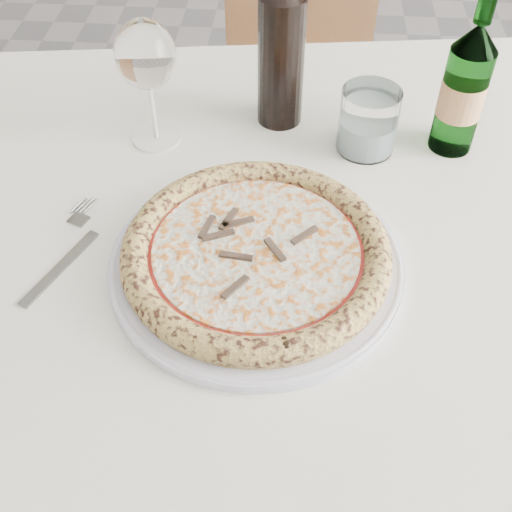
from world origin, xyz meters
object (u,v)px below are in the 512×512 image
object	(u,v)px
wine_bottle	(281,48)
plate	(256,262)
dining_table	(261,255)
tumbler	(368,124)
pizza	(256,252)
wine_glass	(146,57)
chair_far	(297,50)
beer_bottle	(464,89)

from	to	relation	value
wine_bottle	plate	bearing A→B (deg)	-92.31
dining_table	tumbler	world-z (taller)	tumbler
pizza	wine_glass	xyz separation A→B (m)	(-0.17, 0.25, 0.11)
dining_table	chair_far	world-z (taller)	chair_far
beer_bottle	wine_bottle	xyz separation A→B (m)	(-0.25, 0.05, 0.02)
chair_far	wine_glass	xyz separation A→B (m)	(-0.20, -0.69, 0.36)
beer_bottle	wine_glass	bearing A→B (deg)	-177.87
dining_table	wine_bottle	xyz separation A→B (m)	(0.01, 0.21, 0.20)
tumbler	wine_bottle	distance (m)	0.16
plate	wine_glass	world-z (taller)	wine_glass
chair_far	pizza	world-z (taller)	chair_far
dining_table	tumbler	distance (m)	0.24
dining_table	beer_bottle	xyz separation A→B (m)	(0.27, 0.16, 0.18)
dining_table	wine_bottle	distance (m)	0.30
wine_glass	wine_bottle	size ratio (longest dim) A/B	0.67
beer_bottle	wine_bottle	size ratio (longest dim) A/B	0.87
plate	wine_bottle	size ratio (longest dim) A/B	1.28
plate	wine_glass	xyz separation A→B (m)	(-0.17, 0.25, 0.13)
pizza	chair_far	bearing A→B (deg)	88.02
pizza	wine_bottle	bearing A→B (deg)	87.68
chair_far	wine_glass	size ratio (longest dim) A/B	4.97
beer_bottle	wine_bottle	distance (m)	0.26
dining_table	wine_glass	bearing A→B (deg)	138.59
plate	pizza	world-z (taller)	pizza
dining_table	pizza	xyz separation A→B (m)	(-0.00, -0.10, 0.11)
dining_table	beer_bottle	distance (m)	0.36
tumbler	chair_far	bearing A→B (deg)	99.08
wine_glass	plate	bearing A→B (deg)	-55.94
tumbler	beer_bottle	xyz separation A→B (m)	(0.12, 0.01, 0.06)
dining_table	pizza	size ratio (longest dim) A/B	4.96
pizza	wine_bottle	distance (m)	0.33
plate	beer_bottle	world-z (taller)	beer_bottle
plate	beer_bottle	distance (m)	0.38
dining_table	wine_bottle	bearing A→B (deg)	86.61
dining_table	pizza	bearing A→B (deg)	-90.00
dining_table	beer_bottle	bearing A→B (deg)	31.58
tumbler	beer_bottle	distance (m)	0.14
chair_far	wine_bottle	world-z (taller)	wine_bottle
plate	dining_table	bearing A→B (deg)	90.00
wine_bottle	chair_far	bearing A→B (deg)	88.19
pizza	tumbler	world-z (taller)	tumbler
dining_table	wine_bottle	size ratio (longest dim) A/B	5.76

